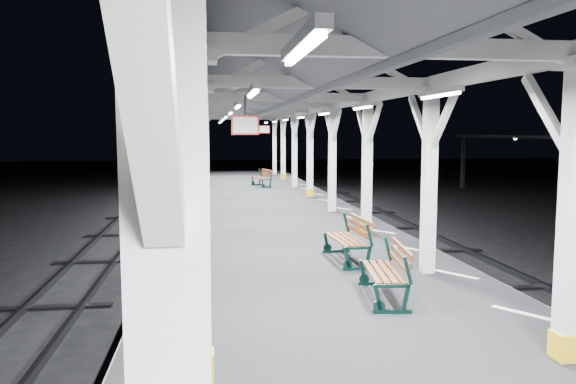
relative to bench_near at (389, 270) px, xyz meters
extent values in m
plane|color=black|center=(-0.81, 3.44, -1.44)|extent=(120.00, 120.00, 0.00)
cube|color=black|center=(-0.81, 3.44, -0.94)|extent=(6.00, 50.00, 1.00)
cube|color=silver|center=(-3.26, 3.44, -0.44)|extent=(1.00, 48.00, 0.01)
cube|color=silver|center=(1.64, 3.44, -0.44)|extent=(1.00, 48.00, 0.01)
cube|color=#2D2D33|center=(-6.36, 3.44, -1.36)|extent=(0.08, 60.00, 0.16)
cube|color=#2D2D33|center=(-5.26, 3.44, -1.36)|extent=(0.08, 60.00, 0.16)
cube|color=black|center=(-5.81, 3.44, -1.41)|extent=(2.20, 0.22, 0.06)
cube|color=#2D2D33|center=(3.64, 3.44, -1.36)|extent=(0.08, 60.00, 0.16)
cube|color=#2D2D33|center=(4.74, 3.44, -1.36)|extent=(0.08, 60.00, 0.16)
cube|color=black|center=(4.19, 3.44, -1.41)|extent=(2.20, 0.22, 0.06)
cube|color=silver|center=(-2.81, -6.01, 2.31)|extent=(0.10, 0.99, 0.99)
cube|color=silver|center=(-2.81, -7.11, 2.31)|extent=(0.10, 0.99, 0.99)
cube|color=silver|center=(-2.81, -2.56, 1.16)|extent=(0.22, 0.22, 3.20)
cube|color=silver|center=(-2.81, -2.56, 2.82)|extent=(0.40, 0.40, 0.12)
cube|color=gold|center=(-2.81, -2.56, -0.26)|extent=(0.26, 0.26, 0.30)
cube|color=silver|center=(-2.81, -2.01, 2.31)|extent=(0.10, 0.99, 0.99)
cube|color=silver|center=(-2.81, -3.11, 2.31)|extent=(0.10, 0.99, 0.99)
cube|color=silver|center=(-2.81, 1.44, 1.16)|extent=(0.22, 0.22, 3.20)
cube|color=silver|center=(-2.81, 1.44, 2.82)|extent=(0.40, 0.40, 0.12)
cube|color=silver|center=(-2.81, 1.99, 2.31)|extent=(0.10, 0.99, 0.99)
cube|color=silver|center=(-2.81, 0.89, 2.31)|extent=(0.10, 0.99, 0.99)
cube|color=silver|center=(-2.81, 5.44, 1.16)|extent=(0.22, 0.22, 3.20)
cube|color=silver|center=(-2.81, 5.44, 2.82)|extent=(0.40, 0.40, 0.12)
cube|color=gold|center=(-2.81, 5.44, -0.26)|extent=(0.26, 0.26, 0.30)
cube|color=silver|center=(-2.81, 5.99, 2.31)|extent=(0.10, 0.99, 0.99)
cube|color=silver|center=(-2.81, 4.89, 2.31)|extent=(0.10, 0.99, 0.99)
cube|color=silver|center=(-2.81, 9.44, 1.16)|extent=(0.22, 0.22, 3.20)
cube|color=silver|center=(-2.81, 9.44, 2.82)|extent=(0.40, 0.40, 0.12)
cube|color=silver|center=(-2.81, 9.99, 2.31)|extent=(0.10, 0.99, 0.99)
cube|color=silver|center=(-2.81, 8.89, 2.31)|extent=(0.10, 0.99, 0.99)
cube|color=silver|center=(-2.81, 13.44, 1.16)|extent=(0.22, 0.22, 3.20)
cube|color=silver|center=(-2.81, 13.44, 2.82)|extent=(0.40, 0.40, 0.12)
cube|color=gold|center=(-2.81, 13.44, -0.26)|extent=(0.26, 0.26, 0.30)
cube|color=silver|center=(-2.81, 13.99, 2.31)|extent=(0.10, 0.99, 0.99)
cube|color=silver|center=(-2.81, 12.89, 2.31)|extent=(0.10, 0.99, 0.99)
cube|color=silver|center=(-2.81, 17.44, 1.16)|extent=(0.22, 0.22, 3.20)
cube|color=silver|center=(-2.81, 17.44, 2.82)|extent=(0.40, 0.40, 0.12)
cube|color=silver|center=(-2.81, 17.99, 2.31)|extent=(0.10, 0.99, 0.99)
cube|color=silver|center=(-2.81, 16.89, 2.31)|extent=(0.10, 0.99, 0.99)
cube|color=silver|center=(-2.81, 21.44, 1.16)|extent=(0.22, 0.22, 3.20)
cube|color=silver|center=(-2.81, 21.44, 2.82)|extent=(0.40, 0.40, 0.12)
cube|color=gold|center=(-2.81, 21.44, -0.26)|extent=(0.26, 0.26, 0.30)
cube|color=silver|center=(-2.81, 21.99, 2.31)|extent=(0.10, 0.99, 0.99)
cube|color=silver|center=(-2.81, 20.89, 2.31)|extent=(0.10, 0.99, 0.99)
cube|color=silver|center=(-2.81, 25.44, 1.16)|extent=(0.22, 0.22, 3.20)
cube|color=silver|center=(-2.81, 25.44, 2.82)|extent=(0.40, 0.40, 0.12)
cube|color=silver|center=(-2.81, 25.99, 2.31)|extent=(0.10, 0.99, 0.99)
cube|color=silver|center=(-2.81, 24.89, 2.31)|extent=(0.10, 0.99, 0.99)
cube|color=silver|center=(1.19, -2.56, 1.16)|extent=(0.22, 0.22, 3.20)
cube|color=gold|center=(1.19, -2.56, -0.26)|extent=(0.26, 0.26, 0.30)
cube|color=silver|center=(1.19, -2.01, 2.31)|extent=(0.10, 0.99, 0.99)
cube|color=silver|center=(1.19, 1.44, 1.16)|extent=(0.22, 0.22, 3.20)
cube|color=silver|center=(1.19, 1.44, 2.82)|extent=(0.40, 0.40, 0.12)
cube|color=silver|center=(1.19, 1.99, 2.31)|extent=(0.10, 0.99, 0.99)
cube|color=silver|center=(1.19, 0.89, 2.31)|extent=(0.10, 0.99, 0.99)
cube|color=silver|center=(1.19, 5.44, 1.16)|extent=(0.22, 0.22, 3.20)
cube|color=silver|center=(1.19, 5.44, 2.82)|extent=(0.40, 0.40, 0.12)
cube|color=gold|center=(1.19, 5.44, -0.26)|extent=(0.26, 0.26, 0.30)
cube|color=silver|center=(1.19, 5.99, 2.31)|extent=(0.10, 0.99, 0.99)
cube|color=silver|center=(1.19, 4.89, 2.31)|extent=(0.10, 0.99, 0.99)
cube|color=silver|center=(1.19, 9.44, 1.16)|extent=(0.22, 0.22, 3.20)
cube|color=silver|center=(1.19, 9.44, 2.82)|extent=(0.40, 0.40, 0.12)
cube|color=silver|center=(1.19, 9.99, 2.31)|extent=(0.10, 0.99, 0.99)
cube|color=silver|center=(1.19, 8.89, 2.31)|extent=(0.10, 0.99, 0.99)
cube|color=silver|center=(1.19, 13.44, 1.16)|extent=(0.22, 0.22, 3.20)
cube|color=silver|center=(1.19, 13.44, 2.82)|extent=(0.40, 0.40, 0.12)
cube|color=gold|center=(1.19, 13.44, -0.26)|extent=(0.26, 0.26, 0.30)
cube|color=silver|center=(1.19, 13.99, 2.31)|extent=(0.10, 0.99, 0.99)
cube|color=silver|center=(1.19, 12.89, 2.31)|extent=(0.10, 0.99, 0.99)
cube|color=silver|center=(1.19, 17.44, 1.16)|extent=(0.22, 0.22, 3.20)
cube|color=silver|center=(1.19, 17.44, 2.82)|extent=(0.40, 0.40, 0.12)
cube|color=silver|center=(1.19, 17.99, 2.31)|extent=(0.10, 0.99, 0.99)
cube|color=silver|center=(1.19, 16.89, 2.31)|extent=(0.10, 0.99, 0.99)
cube|color=silver|center=(1.19, 21.44, 1.16)|extent=(0.22, 0.22, 3.20)
cube|color=silver|center=(1.19, 21.44, 2.82)|extent=(0.40, 0.40, 0.12)
cube|color=gold|center=(1.19, 21.44, -0.26)|extent=(0.26, 0.26, 0.30)
cube|color=silver|center=(1.19, 21.99, 2.31)|extent=(0.10, 0.99, 0.99)
cube|color=silver|center=(1.19, 20.89, 2.31)|extent=(0.10, 0.99, 0.99)
cube|color=silver|center=(1.19, 25.44, 1.16)|extent=(0.22, 0.22, 3.20)
cube|color=silver|center=(1.19, 25.44, 2.82)|extent=(0.40, 0.40, 0.12)
cube|color=silver|center=(1.19, 25.99, 2.31)|extent=(0.10, 0.99, 0.99)
cube|color=silver|center=(1.19, 24.89, 2.31)|extent=(0.10, 0.99, 0.99)
cube|color=silver|center=(-2.81, 3.44, 2.94)|extent=(0.18, 48.00, 0.24)
cube|color=silver|center=(1.19, 3.44, 2.94)|extent=(0.18, 48.00, 0.24)
cube|color=silver|center=(-0.81, -2.56, 2.94)|extent=(4.20, 0.14, 0.20)
cube|color=silver|center=(-0.81, 1.44, 2.94)|extent=(4.20, 0.14, 0.20)
cube|color=silver|center=(-0.81, 5.44, 2.94)|extent=(4.20, 0.14, 0.20)
cube|color=silver|center=(-0.81, 9.44, 2.94)|extent=(4.20, 0.14, 0.20)
cube|color=silver|center=(-0.81, 13.44, 2.94)|extent=(4.20, 0.14, 0.20)
cube|color=silver|center=(-0.81, 17.44, 2.94)|extent=(4.20, 0.14, 0.20)
cube|color=silver|center=(-0.81, 21.44, 2.94)|extent=(4.20, 0.14, 0.20)
cube|color=silver|center=(-0.81, 25.44, 2.94)|extent=(4.20, 0.14, 0.20)
cube|color=silver|center=(-0.81, 3.44, 3.86)|extent=(0.16, 48.00, 0.20)
cube|color=#4F5156|center=(-2.11, 3.44, 3.48)|extent=(2.80, 49.00, 1.45)
cube|color=#4F5156|center=(0.49, 3.44, 3.48)|extent=(2.80, 49.00, 1.45)
cube|color=silver|center=(-2.11, -4.56, 2.66)|extent=(0.10, 1.35, 0.08)
cube|color=white|center=(-2.11, -4.56, 2.61)|extent=(0.05, 1.25, 0.05)
cube|color=silver|center=(-2.11, -0.56, 2.66)|extent=(0.10, 1.35, 0.08)
cube|color=white|center=(-2.11, -0.56, 2.61)|extent=(0.05, 1.25, 0.05)
cube|color=silver|center=(-2.11, 3.44, 2.66)|extent=(0.10, 1.35, 0.08)
cube|color=white|center=(-2.11, 3.44, 2.61)|extent=(0.05, 1.25, 0.05)
cube|color=silver|center=(-2.11, 7.44, 2.66)|extent=(0.10, 1.35, 0.08)
cube|color=white|center=(-2.11, 7.44, 2.61)|extent=(0.05, 1.25, 0.05)
cube|color=silver|center=(-2.11, 11.44, 2.66)|extent=(0.10, 1.35, 0.08)
cube|color=white|center=(-2.11, 11.44, 2.61)|extent=(0.05, 1.25, 0.05)
cube|color=silver|center=(-2.11, 15.44, 2.66)|extent=(0.10, 1.35, 0.08)
cube|color=white|center=(-2.11, 15.44, 2.61)|extent=(0.05, 1.25, 0.05)
cube|color=silver|center=(-2.11, 19.44, 2.66)|extent=(0.10, 1.35, 0.08)
cube|color=white|center=(-2.11, 19.44, 2.61)|extent=(0.05, 1.25, 0.05)
cube|color=silver|center=(-2.11, 23.44, 2.66)|extent=(0.10, 1.35, 0.08)
cube|color=white|center=(-2.11, 23.44, 2.61)|extent=(0.05, 1.25, 0.05)
cube|color=silver|center=(0.49, -0.56, 2.66)|extent=(0.10, 1.35, 0.08)
cube|color=white|center=(0.49, -0.56, 2.61)|extent=(0.05, 1.25, 0.05)
cube|color=silver|center=(0.49, 3.44, 2.66)|extent=(0.10, 1.35, 0.08)
cube|color=white|center=(0.49, 3.44, 2.61)|extent=(0.05, 1.25, 0.05)
cube|color=silver|center=(0.49, 7.44, 2.66)|extent=(0.10, 1.35, 0.08)
cube|color=white|center=(0.49, 7.44, 2.61)|extent=(0.05, 1.25, 0.05)
cube|color=silver|center=(0.49, 11.44, 2.66)|extent=(0.10, 1.35, 0.08)
cube|color=white|center=(0.49, 11.44, 2.61)|extent=(0.05, 1.25, 0.05)
cube|color=silver|center=(0.49, 15.44, 2.66)|extent=(0.10, 1.35, 0.08)
cube|color=white|center=(0.49, 15.44, 2.61)|extent=(0.05, 1.25, 0.05)
cube|color=silver|center=(0.49, 19.44, 2.66)|extent=(0.10, 1.35, 0.08)
cube|color=white|center=(0.49, 19.44, 2.61)|extent=(0.05, 1.25, 0.05)
cube|color=silver|center=(0.49, 23.44, 2.66)|extent=(0.10, 1.35, 0.08)
cube|color=white|center=(0.49, 23.44, 2.61)|extent=(0.05, 1.25, 0.05)
cylinder|color=black|center=(-2.05, 2.10, 2.58)|extent=(0.02, 0.02, 0.36)
cube|color=red|center=(-2.05, 2.10, 2.22)|extent=(0.50, 0.03, 0.35)
cube|color=white|center=(-2.05, 2.10, 2.22)|extent=(0.44, 0.04, 0.29)
cylinder|color=black|center=(-0.20, 17.50, 2.58)|extent=(0.02, 0.02, 0.36)
cube|color=red|center=(-0.20, 17.50, 2.22)|extent=(0.50, 0.03, 0.35)
cube|color=white|center=(-0.20, 17.50, 2.22)|extent=(0.44, 0.05, 0.29)
cube|color=black|center=(13.19, 25.44, 0.21)|extent=(0.20, 0.20, 3.30)
sphere|color=silver|center=(13.19, 19.44, 1.78)|extent=(0.20, 0.20, 0.20)
sphere|color=silver|center=(13.19, 25.44, 1.78)|extent=(0.20, 0.20, 0.20)
cube|color=black|center=(-0.18, -0.72, -0.42)|extent=(0.56, 0.13, 0.06)
cube|color=black|center=(-0.39, -0.70, -0.23)|extent=(0.15, 0.06, 0.43)
cube|color=black|center=(0.00, -0.75, -0.23)|extent=(0.13, 0.06, 0.43)
cube|color=black|center=(0.02, -0.75, 0.18)|extent=(0.15, 0.07, 0.41)
cube|color=black|center=(0.01, 0.75, -0.42)|extent=(0.56, 0.13, 0.06)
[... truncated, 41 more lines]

